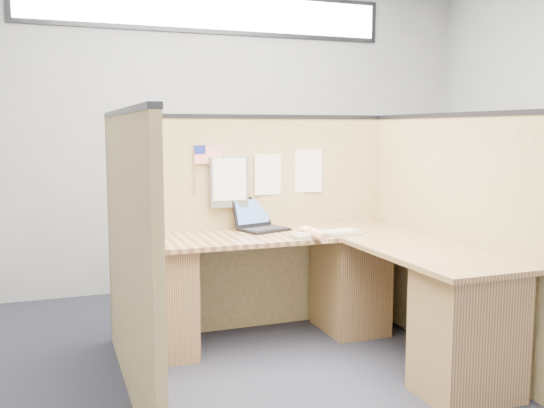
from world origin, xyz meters
name	(u,v)px	position (x,y,z in m)	size (l,w,h in m)	color
floor	(311,377)	(0.00, 0.00, 0.00)	(5.00, 5.00, 0.00)	#1F202D
wall_back	(210,132)	(0.00, 2.25, 1.40)	(5.00, 5.00, 0.00)	#949799
clerestory_window	(209,11)	(0.00, 2.23, 2.45)	(3.30, 0.04, 0.38)	#232328
cubicle_partitions	(285,234)	(0.00, 0.43, 0.77)	(2.06, 1.83, 1.53)	olive
l_desk	(320,295)	(0.18, 0.29, 0.39)	(1.95, 1.75, 0.73)	brown
laptop	(261,222)	(0.00, 0.88, 0.78)	(0.36, 0.38, 0.22)	black
keyboard	(326,234)	(0.31, 0.48, 0.75)	(0.47, 0.16, 0.03)	#9E977B
mouse	(305,233)	(0.19, 0.53, 0.75)	(0.10, 0.06, 0.04)	#BCBCC1
hand_forearm	(315,234)	(0.20, 0.40, 0.76)	(0.10, 0.36, 0.08)	tan
blue_poster	(129,151)	(-0.88, 0.97, 1.29)	(0.16, 0.00, 0.22)	navy
american_flag	(205,156)	(-0.38, 0.96, 1.24)	(0.20, 0.01, 0.34)	olive
file_holder	(229,182)	(-0.21, 0.94, 1.07)	(0.27, 0.05, 0.35)	slate
paper_left	(269,174)	(0.10, 0.97, 1.11)	(0.23, 0.00, 0.29)	white
paper_right	(306,171)	(0.38, 0.97, 1.12)	(0.24, 0.00, 0.31)	white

